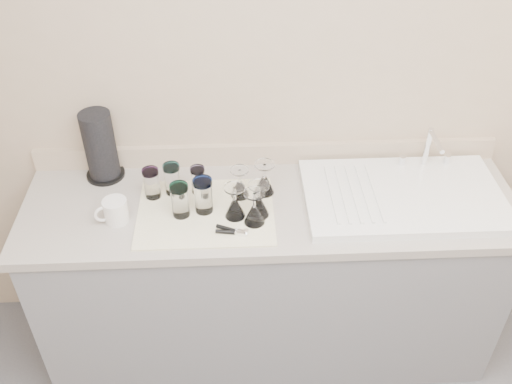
{
  "coord_description": "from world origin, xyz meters",
  "views": [
    {
      "loc": [
        -0.15,
        -0.61,
        2.41
      ],
      "look_at": [
        -0.07,
        1.15,
        1.0
      ],
      "focal_mm": 40.0,
      "sensor_mm": 36.0,
      "label": 1
    }
  ],
  "objects_px": {
    "tumbler_cyan": "(172,179)",
    "white_mug": "(115,211)",
    "can_opener": "(232,231)",
    "goblet_front_right": "(259,205)",
    "goblet_back_left": "(240,187)",
    "goblet_back_right": "(264,183)",
    "tumbler_blue": "(180,200)",
    "tumbler_teal": "(152,183)",
    "paper_towel_roll": "(100,147)",
    "goblet_front_left": "(235,206)",
    "tumbler_purple": "(198,180)",
    "sink_unit": "(403,195)",
    "tumbler_lavender": "(203,195)",
    "goblet_extra": "(254,212)"
  },
  "relations": [
    {
      "from": "sink_unit",
      "to": "goblet_front_right",
      "type": "xyz_separation_m",
      "value": [
        -0.61,
        -0.08,
        0.04
      ]
    },
    {
      "from": "sink_unit",
      "to": "tumbler_teal",
      "type": "bearing_deg",
      "value": 176.94
    },
    {
      "from": "tumbler_teal",
      "to": "white_mug",
      "type": "relative_size",
      "value": 0.93
    },
    {
      "from": "tumbler_cyan",
      "to": "goblet_front_left",
      "type": "xyz_separation_m",
      "value": [
        0.26,
        -0.16,
        -0.02
      ]
    },
    {
      "from": "tumbler_purple",
      "to": "can_opener",
      "type": "distance_m",
      "value": 0.3
    },
    {
      "from": "can_opener",
      "to": "goblet_front_right",
      "type": "bearing_deg",
      "value": 43.82
    },
    {
      "from": "sink_unit",
      "to": "tumbler_cyan",
      "type": "relative_size",
      "value": 5.92
    },
    {
      "from": "goblet_front_right",
      "to": "tumbler_blue",
      "type": "bearing_deg",
      "value": 177.26
    },
    {
      "from": "goblet_front_left",
      "to": "tumbler_lavender",
      "type": "bearing_deg",
      "value": 161.75
    },
    {
      "from": "tumbler_blue",
      "to": "goblet_extra",
      "type": "height_order",
      "value": "goblet_extra"
    },
    {
      "from": "goblet_back_left",
      "to": "goblet_front_right",
      "type": "height_order",
      "value": "goblet_front_right"
    },
    {
      "from": "tumbler_cyan",
      "to": "white_mug",
      "type": "relative_size",
      "value": 0.95
    },
    {
      "from": "tumbler_purple",
      "to": "paper_towel_roll",
      "type": "bearing_deg",
      "value": 160.78
    },
    {
      "from": "tumbler_cyan",
      "to": "can_opener",
      "type": "relative_size",
      "value": 1.08
    },
    {
      "from": "goblet_back_left",
      "to": "goblet_back_right",
      "type": "height_order",
      "value": "goblet_back_right"
    },
    {
      "from": "tumbler_cyan",
      "to": "goblet_front_right",
      "type": "relative_size",
      "value": 0.92
    },
    {
      "from": "goblet_front_right",
      "to": "tumbler_cyan",
      "type": "bearing_deg",
      "value": 155.43
    },
    {
      "from": "goblet_back_left",
      "to": "paper_towel_roll",
      "type": "bearing_deg",
      "value": 163.06
    },
    {
      "from": "tumbler_blue",
      "to": "goblet_front_right",
      "type": "xyz_separation_m",
      "value": [
        0.31,
        -0.01,
        -0.02
      ]
    },
    {
      "from": "paper_towel_roll",
      "to": "goblet_front_left",
      "type": "bearing_deg",
      "value": -28.58
    },
    {
      "from": "tumbler_purple",
      "to": "tumbler_blue",
      "type": "distance_m",
      "value": 0.16
    },
    {
      "from": "tumbler_cyan",
      "to": "goblet_front_right",
      "type": "xyz_separation_m",
      "value": [
        0.35,
        -0.16,
        -0.02
      ]
    },
    {
      "from": "tumbler_blue",
      "to": "tumbler_purple",
      "type": "bearing_deg",
      "value": 65.45
    },
    {
      "from": "goblet_back_right",
      "to": "goblet_front_right",
      "type": "xyz_separation_m",
      "value": [
        -0.03,
        -0.14,
        0.0
      ]
    },
    {
      "from": "tumbler_purple",
      "to": "tumbler_blue",
      "type": "xyz_separation_m",
      "value": [
        -0.07,
        -0.14,
        0.01
      ]
    },
    {
      "from": "tumbler_blue",
      "to": "white_mug",
      "type": "relative_size",
      "value": 1.01
    },
    {
      "from": "goblet_back_right",
      "to": "can_opener",
      "type": "xyz_separation_m",
      "value": [
        -0.14,
        -0.25,
        -0.04
      ]
    },
    {
      "from": "tumbler_cyan",
      "to": "white_mug",
      "type": "distance_m",
      "value": 0.27
    },
    {
      "from": "tumbler_lavender",
      "to": "goblet_front_right",
      "type": "bearing_deg",
      "value": -9.51
    },
    {
      "from": "tumbler_teal",
      "to": "goblet_front_right",
      "type": "bearing_deg",
      "value": -17.6
    },
    {
      "from": "white_mug",
      "to": "tumbler_blue",
      "type": "bearing_deg",
      "value": 3.72
    },
    {
      "from": "sink_unit",
      "to": "paper_towel_roll",
      "type": "xyz_separation_m",
      "value": [
        -1.27,
        0.22,
        0.13
      ]
    },
    {
      "from": "tumbler_blue",
      "to": "paper_towel_roll",
      "type": "xyz_separation_m",
      "value": [
        -0.35,
        0.29,
        0.07
      ]
    },
    {
      "from": "goblet_back_left",
      "to": "can_opener",
      "type": "height_order",
      "value": "goblet_back_left"
    },
    {
      "from": "can_opener",
      "to": "paper_towel_roll",
      "type": "distance_m",
      "value": 0.7
    },
    {
      "from": "tumbler_blue",
      "to": "tumbler_lavender",
      "type": "height_order",
      "value": "tumbler_lavender"
    },
    {
      "from": "sink_unit",
      "to": "goblet_back_left",
      "type": "xyz_separation_m",
      "value": [
        -0.68,
        0.04,
        0.03
      ]
    },
    {
      "from": "tumbler_blue",
      "to": "goblet_extra",
      "type": "distance_m",
      "value": 0.3
    },
    {
      "from": "tumbler_lavender",
      "to": "can_opener",
      "type": "bearing_deg",
      "value": -51.96
    },
    {
      "from": "sink_unit",
      "to": "tumbler_lavender",
      "type": "bearing_deg",
      "value": -176.86
    },
    {
      "from": "goblet_back_right",
      "to": "tumbler_purple",
      "type": "bearing_deg",
      "value": 176.58
    },
    {
      "from": "tumbler_teal",
      "to": "goblet_back_right",
      "type": "distance_m",
      "value": 0.47
    },
    {
      "from": "tumbler_teal",
      "to": "goblet_front_left",
      "type": "height_order",
      "value": "goblet_front_left"
    },
    {
      "from": "tumbler_purple",
      "to": "goblet_front_right",
      "type": "relative_size",
      "value": 0.81
    },
    {
      "from": "tumbler_cyan",
      "to": "tumbler_blue",
      "type": "bearing_deg",
      "value": -74.43
    },
    {
      "from": "tumbler_cyan",
      "to": "paper_towel_roll",
      "type": "relative_size",
      "value": 0.44
    },
    {
      "from": "tumbler_lavender",
      "to": "white_mug",
      "type": "relative_size",
      "value": 1.05
    },
    {
      "from": "sink_unit",
      "to": "goblet_extra",
      "type": "relative_size",
      "value": 5.52
    },
    {
      "from": "tumbler_teal",
      "to": "goblet_front_right",
      "type": "relative_size",
      "value": 0.9
    },
    {
      "from": "sink_unit",
      "to": "goblet_front_left",
      "type": "bearing_deg",
      "value": -172.99
    }
  ]
}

